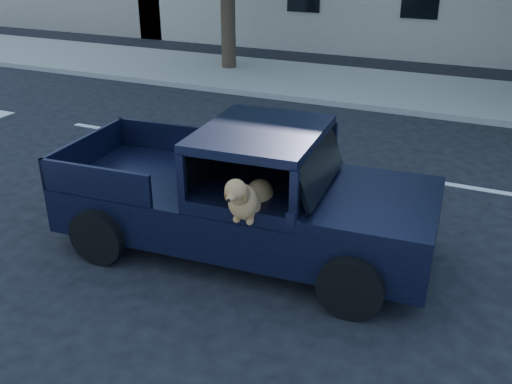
# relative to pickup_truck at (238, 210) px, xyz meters

# --- Properties ---
(ground) EXTENTS (120.00, 120.00, 0.00)m
(ground) POSITION_rel_pickup_truck_xyz_m (-1.02, 0.08, -0.60)
(ground) COLOR black
(ground) RESTS_ON ground
(far_sidewalk) EXTENTS (60.00, 4.00, 0.15)m
(far_sidewalk) POSITION_rel_pickup_truck_xyz_m (-1.02, 9.28, -0.53)
(far_sidewalk) COLOR gray
(far_sidewalk) RESTS_ON ground
(lane_stripes) EXTENTS (21.60, 0.14, 0.01)m
(lane_stripes) POSITION_rel_pickup_truck_xyz_m (0.98, 3.48, -0.60)
(lane_stripes) COLOR silver
(lane_stripes) RESTS_ON ground
(pickup_truck) EXTENTS (5.10, 2.66, 1.78)m
(pickup_truck) POSITION_rel_pickup_truck_xyz_m (0.00, 0.00, 0.00)
(pickup_truck) COLOR black
(pickup_truck) RESTS_ON ground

